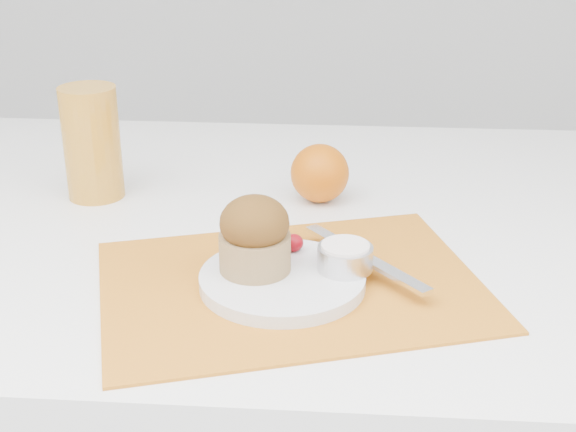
# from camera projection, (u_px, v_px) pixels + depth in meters

# --- Properties ---
(placemat) EXTENTS (0.47, 0.40, 0.00)m
(placemat) POSITION_uv_depth(u_px,v_px,m) (291.00, 285.00, 0.86)
(placemat) COLOR orange
(placemat) RESTS_ON table
(plate) EXTENTS (0.22, 0.22, 0.01)m
(plate) POSITION_uv_depth(u_px,v_px,m) (282.00, 280.00, 0.85)
(plate) COLOR silver
(plate) RESTS_ON placemat
(ramekin) EXTENTS (0.07, 0.07, 0.03)m
(ramekin) POSITION_uv_depth(u_px,v_px,m) (345.00, 258.00, 0.86)
(ramekin) COLOR silver
(ramekin) RESTS_ON plate
(cream) EXTENTS (0.07, 0.07, 0.01)m
(cream) POSITION_uv_depth(u_px,v_px,m) (345.00, 247.00, 0.85)
(cream) COLOR white
(cream) RESTS_ON ramekin
(raspberry_near) EXTENTS (0.02, 0.02, 0.02)m
(raspberry_near) POSITION_uv_depth(u_px,v_px,m) (294.00, 243.00, 0.90)
(raspberry_near) COLOR #5F0208
(raspberry_near) RESTS_ON plate
(raspberry_far) EXTENTS (0.02, 0.02, 0.02)m
(raspberry_far) POSITION_uv_depth(u_px,v_px,m) (327.00, 250.00, 0.88)
(raspberry_far) COLOR #520213
(raspberry_far) RESTS_ON plate
(butter_knife) EXTENTS (0.14, 0.16, 0.00)m
(butter_knife) POSITION_uv_depth(u_px,v_px,m) (365.00, 257.00, 0.88)
(butter_knife) COLOR silver
(butter_knife) RESTS_ON plate
(orange) EXTENTS (0.08, 0.08, 0.08)m
(orange) POSITION_uv_depth(u_px,v_px,m) (320.00, 173.00, 1.07)
(orange) COLOR #CE5D07
(orange) RESTS_ON table
(juice_glass) EXTENTS (0.10, 0.10, 0.15)m
(juice_glass) POSITION_uv_depth(u_px,v_px,m) (92.00, 143.00, 1.07)
(juice_glass) COLOR orange
(juice_glass) RESTS_ON table
(muffin) EXTENTS (0.10, 0.10, 0.08)m
(muffin) POSITION_uv_depth(u_px,v_px,m) (255.00, 235.00, 0.84)
(muffin) COLOR #A17E4E
(muffin) RESTS_ON plate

